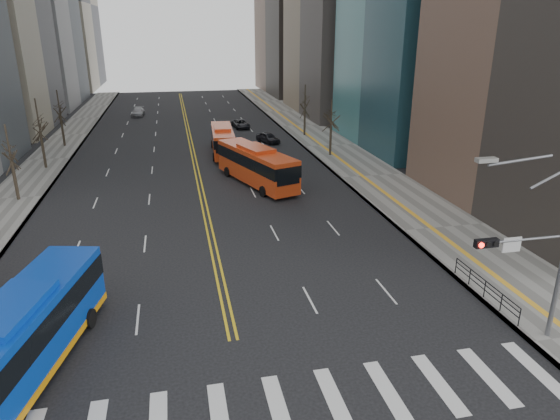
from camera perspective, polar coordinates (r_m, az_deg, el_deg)
The scene contains 14 objects.
ground at distance 21.46m, azimuth -3.53°, elevation -22.15°, with size 220.00×220.00×0.00m, color black.
sidewalk_right at distance 65.44m, azimuth 5.66°, elevation 7.33°, with size 7.00×130.00×0.15m, color slate.
sidewalk_left at distance 64.06m, azimuth -24.87°, elevation 5.28°, with size 5.00×130.00×0.15m, color slate.
crosswalk at distance 21.46m, azimuth -3.53°, elevation -22.14°, with size 26.70×4.00×0.01m.
centerline at distance 72.24m, azimuth -10.32°, elevation 8.26°, with size 0.55×100.00×0.01m.
signal_mast at distance 25.68m, azimuth 27.46°, elevation -4.17°, with size 5.37×0.37×9.39m.
pedestrian_railing at distance 30.47m, azimuth 22.39°, elevation -8.06°, with size 0.06×6.06×1.02m.
street_trees at distance 51.45m, azimuth -17.75°, elevation 8.45°, with size 35.20×47.20×7.60m.
blue_bus at distance 24.41m, azimuth -27.93°, elevation -13.18°, with size 5.71×13.32×3.77m.
red_bus_near at distance 48.55m, azimuth -2.74°, elevation 5.35°, with size 6.40×12.15×3.75m.
red_bus_far at distance 61.04m, azimuth -6.58°, elevation 8.10°, with size 3.12×10.70×3.37m.
car_dark_mid at distance 67.05m, azimuth -1.37°, elevation 8.27°, with size 1.63×4.06×1.38m, color black.
car_silver at distance 91.68m, azimuth -15.93°, elevation 10.73°, with size 1.96×4.81×1.40m, color gray.
car_dark_far at distance 77.51m, azimuth -4.51°, elevation 9.78°, with size 2.09×4.54×1.26m, color black.
Camera 1 is at (-2.14, -15.76, 14.41)m, focal length 32.00 mm.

